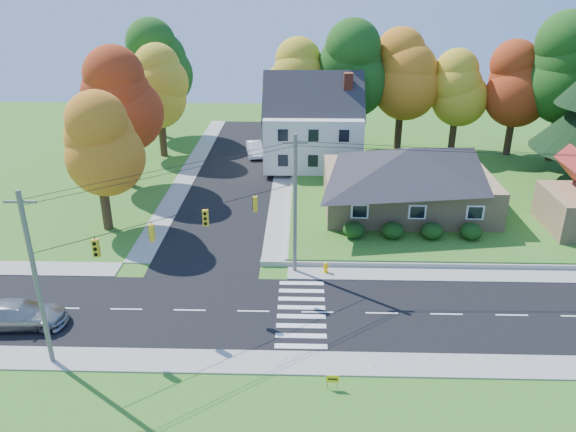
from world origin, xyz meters
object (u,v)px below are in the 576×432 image
ranch_house (408,178)px  white_car (255,149)px  fire_hydrant (326,268)px  silver_sedan (20,314)px

ranch_house → white_car: size_ratio=3.12×
ranch_house → fire_hydrant: 13.53m
white_car → silver_sedan: bearing=-118.6°
ranch_house → silver_sedan: ranch_house is taller
fire_hydrant → silver_sedan: bearing=-159.5°
silver_sedan → fire_hydrant: size_ratio=6.52×
silver_sedan → white_car: (11.16, 34.19, -0.02)m
ranch_house → silver_sedan: (-25.72, -17.91, -2.46)m
ranch_house → silver_sedan: bearing=-145.2°
silver_sedan → white_car: silver_sedan is taller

